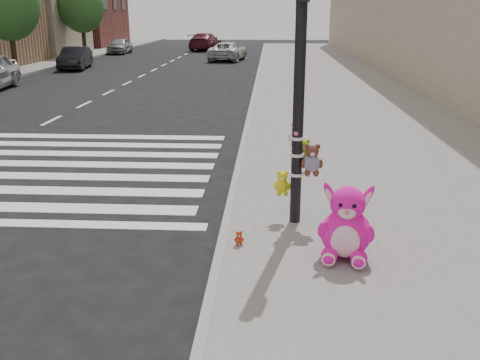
# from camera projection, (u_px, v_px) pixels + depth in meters

# --- Properties ---
(ground) EXTENTS (120.00, 120.00, 0.00)m
(ground) POSITION_uv_depth(u_px,v_px,m) (90.00, 281.00, 6.63)
(ground) COLOR black
(ground) RESTS_ON ground
(sidewalk_near) EXTENTS (7.00, 80.00, 0.14)m
(sidewalk_near) POSITION_uv_depth(u_px,v_px,m) (364.00, 122.00, 15.87)
(sidewalk_near) COLOR slate
(sidewalk_near) RESTS_ON ground
(curb_edge) EXTENTS (0.12, 80.00, 0.15)m
(curb_edge) POSITION_uv_depth(u_px,v_px,m) (248.00, 121.00, 16.05)
(curb_edge) COLOR gray
(curb_edge) RESTS_ON ground
(signal_pole) EXTENTS (0.72, 0.50, 4.00)m
(signal_pole) POSITION_uv_depth(u_px,v_px,m) (300.00, 119.00, 7.71)
(signal_pole) COLOR black
(signal_pole) RESTS_ON sidewalk_near
(tree_far_b) EXTENTS (3.20, 3.20, 5.44)m
(tree_far_b) POSITION_uv_depth(u_px,v_px,m) (7.00, 2.00, 27.08)
(tree_far_b) COLOR #382619
(tree_far_b) RESTS_ON sidewalk_far
(tree_far_c) EXTENTS (3.20, 3.20, 5.44)m
(tree_far_c) POSITION_uv_depth(u_px,v_px,m) (81.00, 5.00, 37.56)
(tree_far_c) COLOR #382619
(tree_far_c) RESTS_ON sidewalk_far
(pink_bunny) EXTENTS (0.74, 0.83, 1.02)m
(pink_bunny) POSITION_uv_depth(u_px,v_px,m) (346.00, 228.00, 6.84)
(pink_bunny) COLOR #FB15AA
(pink_bunny) RESTS_ON sidewalk_near
(red_teddy) EXTENTS (0.15, 0.11, 0.20)m
(red_teddy) POSITION_uv_depth(u_px,v_px,m) (239.00, 238.00, 7.30)
(red_teddy) COLOR #B63312
(red_teddy) RESTS_ON sidewalk_near
(car_dark_far) EXTENTS (1.87, 4.01, 1.27)m
(car_dark_far) POSITION_uv_depth(u_px,v_px,m) (75.00, 58.00, 30.91)
(car_dark_far) COLOR black
(car_dark_far) RESTS_ON ground
(car_white_near) EXTENTS (2.64, 4.68, 1.23)m
(car_white_near) POSITION_uv_depth(u_px,v_px,m) (228.00, 51.00, 36.50)
(car_white_near) COLOR silver
(car_white_near) RESTS_ON ground
(car_maroon_near) EXTENTS (2.62, 5.23, 1.46)m
(car_maroon_near) POSITION_uv_depth(u_px,v_px,m) (205.00, 42.00, 46.26)
(car_maroon_near) COLOR #501721
(car_maroon_near) RESTS_ON ground
(car_silver_deep) EXTENTS (1.51, 3.65, 1.24)m
(car_silver_deep) POSITION_uv_depth(u_px,v_px,m) (120.00, 46.00, 42.42)
(car_silver_deep) COLOR #A1A1A5
(car_silver_deep) RESTS_ON ground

